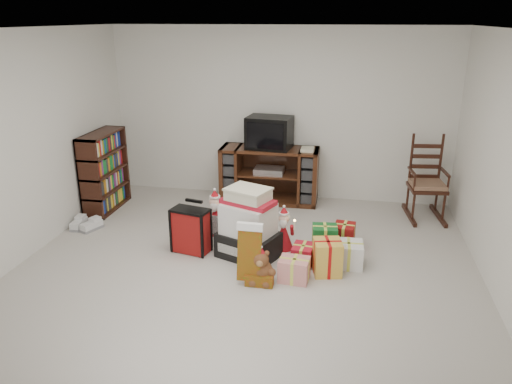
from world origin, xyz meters
TOP-DOWN VIEW (x-y plane):
  - room at (0.00, 0.00)m, footprint 5.01×5.01m
  - tv_stand at (-0.10, 2.22)m, footprint 1.42×0.52m
  - bookshelf at (-2.32, 1.47)m, footprint 0.30×0.91m
  - rocking_chair at (2.10, 2.04)m, footprint 0.56×0.82m
  - gift_pile at (-0.03, 0.36)m, footprint 0.77×0.67m
  - red_suitcase at (-0.71, 0.35)m, footprint 0.45×0.30m
  - stocking at (0.10, -0.23)m, footprint 0.31×0.14m
  - teddy_bear at (0.22, -0.19)m, footprint 0.24×0.21m
  - santa_figurine at (0.35, 0.57)m, footprint 0.27×0.26m
  - mrs_claus_figurine at (-0.55, 0.84)m, footprint 0.30×0.28m
  - sneaker_pair at (-2.27, 0.73)m, footprint 0.38×0.33m
  - gift_cluster at (0.83, 0.34)m, footprint 0.83×1.16m
  - crt_television at (-0.10, 2.21)m, footprint 0.67×0.52m

SIDE VIEW (x-z plane):
  - sneaker_pair at x=-2.27m, z-range 0.00..0.11m
  - gift_cluster at x=0.83m, z-range 0.00..0.29m
  - teddy_bear at x=0.22m, z-range -0.02..0.34m
  - santa_figurine at x=0.35m, z-range -0.07..0.50m
  - mrs_claus_figurine at x=-0.55m, z-range -0.07..0.54m
  - red_suitcase at x=-0.71m, z-range -0.04..0.58m
  - stocking at x=0.10m, z-range 0.00..0.67m
  - gift_pile at x=-0.03m, z-range -0.05..0.76m
  - rocking_chair at x=2.10m, z-range -0.18..0.98m
  - tv_stand at x=-0.10m, z-range 0.00..0.81m
  - bookshelf at x=-2.32m, z-range -0.02..1.09m
  - crt_television at x=-0.10m, z-range 0.81..1.27m
  - room at x=0.00m, z-range -0.01..2.51m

